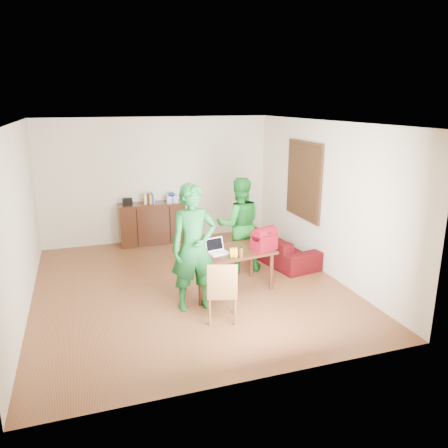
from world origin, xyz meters
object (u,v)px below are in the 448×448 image
object	(u,v)px
laptop	(219,251)
sofa	(277,246)
bottle	(241,252)
chair	(222,303)
red_bag	(264,241)
person_near	(194,248)
table	(228,256)
person_far	(239,225)

from	to	relation	value
laptop	sofa	bearing A→B (deg)	23.95
laptop	bottle	distance (m)	0.40
chair	laptop	distance (m)	1.04
red_bag	sofa	xyz separation A→B (m)	(0.80, 1.17, -0.55)
person_near	table	bearing A→B (deg)	30.36
laptop	table	bearing A→B (deg)	7.81
chair	bottle	distance (m)	0.95
person_near	sofa	size ratio (longest dim) A/B	1.01
person_near	red_bag	xyz separation A→B (m)	(1.27, 0.32, -0.13)
chair	red_bag	distance (m)	1.43
person_far	sofa	size ratio (longest dim) A/B	0.92
table	person_near	size ratio (longest dim) A/B	0.81
chair	person_far	xyz separation A→B (m)	(0.91, 1.77, 0.60)
person_near	sofa	world-z (taller)	person_near
person_far	sofa	distance (m)	1.10
person_near	laptop	world-z (taller)	person_near
chair	red_bag	bearing A→B (deg)	57.35
table	bottle	bearing A→B (deg)	-82.83
laptop	red_bag	distance (m)	0.77
laptop	sofa	world-z (taller)	laptop
person_near	person_far	world-z (taller)	person_near
bottle	person_near	bearing A→B (deg)	-173.38
table	bottle	distance (m)	0.40
red_bag	sofa	size ratio (longest dim) A/B	0.22
person_far	red_bag	distance (m)	0.92
person_near	chair	bearing A→B (deg)	-65.74
person_far	sofa	world-z (taller)	person_far
person_far	red_bag	size ratio (longest dim) A/B	4.23
table	chair	distance (m)	1.10
chair	person_far	size ratio (longest dim) A/B	0.53
chair	bottle	size ratio (longest dim) A/B	5.00
person_far	bottle	distance (m)	1.22
chair	sofa	distance (m)	2.71
person_near	bottle	bearing A→B (deg)	4.30
person_near	sofa	xyz separation A→B (m)	(2.06, 1.49, -0.68)
person_near	person_far	xyz separation A→B (m)	(1.17, 1.24, -0.09)
chair	person_far	world-z (taller)	person_far
laptop	bottle	world-z (taller)	laptop
person_near	bottle	size ratio (longest dim) A/B	10.47
table	red_bag	distance (m)	0.64
laptop	chair	bearing A→B (deg)	-116.57
chair	person_near	bearing A→B (deg)	133.62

